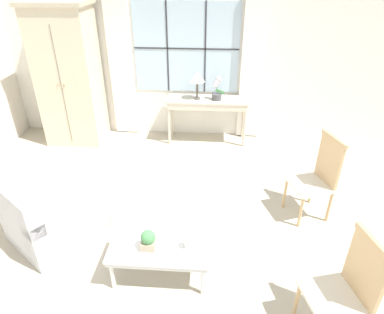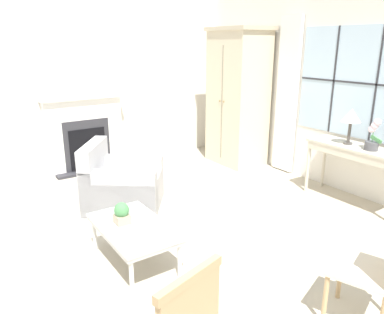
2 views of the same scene
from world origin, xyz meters
name	(u,v)px [view 2 (image 2 of 2)]	position (x,y,z in m)	size (l,w,h in m)	color
ground_plane	(156,254)	(0.00, 0.00, 0.00)	(14.00, 14.00, 0.00)	#B2A893
wall_back_windowed	(354,92)	(0.00, 3.02, 1.39)	(7.20, 0.14, 2.80)	silver
wall_left	(96,82)	(-3.03, 0.60, 1.40)	(0.06, 7.20, 2.80)	silver
fireplace	(84,128)	(-2.91, 0.31, 0.70)	(0.34, 1.29, 2.04)	#2D2D33
armoire	(237,97)	(-1.87, 2.62, 1.13)	(0.99, 0.72, 2.25)	beige
console_table	(360,154)	(0.37, 2.73, 0.68)	(1.34, 0.43, 0.77)	beige
table_lamp	(351,117)	(0.20, 2.71, 1.12)	(0.24, 0.24, 0.46)	#4C4742
potted_orchid	(373,137)	(0.52, 2.70, 0.93)	(0.20, 0.16, 0.39)	#4C4C51
armchair_upholstered	(122,185)	(-1.26, 0.20, 0.28)	(1.19, 1.21, 0.82)	#B2B2B7
side_chair_wooden	(382,258)	(1.76, 0.84, 0.58)	(0.56, 0.56, 1.05)	beige
coffee_table	(134,229)	(0.02, -0.24, 0.35)	(0.96, 0.56, 0.39)	silver
potted_plant_small	(122,213)	(-0.07, -0.31, 0.50)	(0.14, 0.14, 0.21)	tan
pillar_candle	(143,233)	(0.31, -0.28, 0.46)	(0.12, 0.12, 0.15)	silver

